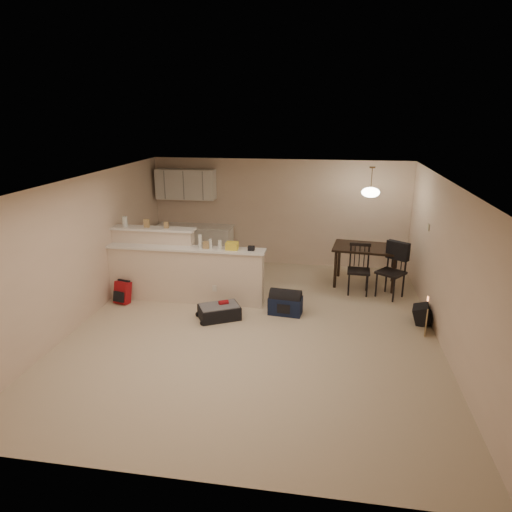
% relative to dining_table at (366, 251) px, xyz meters
% --- Properties ---
extents(room, '(7.00, 7.02, 2.50)m').
position_rel_dining_table_xyz_m(room, '(-1.97, -2.37, 0.51)').
color(room, beige).
rests_on(room, ground).
extents(breakfast_bar, '(3.08, 0.58, 1.39)m').
position_rel_dining_table_xyz_m(breakfast_bar, '(-3.73, -1.39, -0.13)').
color(breakfast_bar, beige).
rests_on(breakfast_bar, ground).
extents(upper_cabinets, '(1.40, 0.34, 0.70)m').
position_rel_dining_table_xyz_m(upper_cabinets, '(-4.17, 0.95, 1.16)').
color(upper_cabinets, white).
rests_on(upper_cabinets, room).
extents(kitchen_counter, '(1.80, 0.60, 0.90)m').
position_rel_dining_table_xyz_m(kitchen_counter, '(-3.97, 0.82, -0.29)').
color(kitchen_counter, white).
rests_on(kitchen_counter, ground).
extents(thermostat, '(0.02, 0.12, 0.12)m').
position_rel_dining_table_xyz_m(thermostat, '(1.01, -0.82, 0.76)').
color(thermostat, beige).
rests_on(thermostat, room).
extents(jar, '(0.10, 0.10, 0.20)m').
position_rel_dining_table_xyz_m(jar, '(-4.73, -1.25, 0.75)').
color(jar, silver).
rests_on(jar, breakfast_bar).
extents(cereal_box, '(0.10, 0.07, 0.16)m').
position_rel_dining_table_xyz_m(cereal_box, '(-4.28, -1.25, 0.73)').
color(cereal_box, tan).
rests_on(cereal_box, breakfast_bar).
extents(small_box, '(0.08, 0.06, 0.12)m').
position_rel_dining_table_xyz_m(small_box, '(-3.89, -1.25, 0.71)').
color(small_box, tan).
rests_on(small_box, breakfast_bar).
extents(bottle_a, '(0.07, 0.07, 0.26)m').
position_rel_dining_table_xyz_m(bottle_a, '(-3.16, -1.47, 0.48)').
color(bottle_a, silver).
rests_on(bottle_a, breakfast_bar).
extents(bottle_b, '(0.06, 0.06, 0.18)m').
position_rel_dining_table_xyz_m(bottle_b, '(-2.96, -1.47, 0.44)').
color(bottle_b, silver).
rests_on(bottle_b, breakfast_bar).
extents(bag_lump, '(0.22, 0.18, 0.14)m').
position_rel_dining_table_xyz_m(bag_lump, '(-2.55, -1.47, 0.42)').
color(bag_lump, tan).
rests_on(bag_lump, breakfast_bar).
extents(pouch, '(0.12, 0.10, 0.08)m').
position_rel_dining_table_xyz_m(pouch, '(-2.19, -1.47, 0.39)').
color(pouch, tan).
rests_on(pouch, breakfast_bar).
extents(extra_item_x, '(0.11, 0.10, 0.13)m').
position_rel_dining_table_xyz_m(extra_item_x, '(-3.04, -1.47, 0.42)').
color(extra_item_x, tan).
rests_on(extra_item_x, breakfast_bar).
extents(extra_item_y, '(0.07, 0.07, 0.16)m').
position_rel_dining_table_xyz_m(extra_item_y, '(-2.78, -1.47, 0.43)').
color(extra_item_y, silver).
rests_on(extra_item_y, breakfast_bar).
extents(dining_table, '(1.44, 1.05, 0.84)m').
position_rel_dining_table_xyz_m(dining_table, '(0.00, 0.00, 0.00)').
color(dining_table, black).
rests_on(dining_table, ground).
extents(pendant_lamp, '(0.36, 0.36, 0.62)m').
position_rel_dining_table_xyz_m(pendant_lamp, '(0.00, -0.00, 1.25)').
color(pendant_lamp, brown).
rests_on(pendant_lamp, room).
extents(dining_chair_near, '(0.46, 0.44, 1.01)m').
position_rel_dining_table_xyz_m(dining_chair_near, '(-0.16, -0.54, -0.23)').
color(dining_chair_near, black).
rests_on(dining_chair_near, ground).
extents(dining_chair_far, '(0.65, 0.64, 1.08)m').
position_rel_dining_table_xyz_m(dining_chair_far, '(0.45, -0.63, -0.20)').
color(dining_chair_far, black).
rests_on(dining_chair_far, ground).
extents(suitcase, '(0.83, 0.73, 0.24)m').
position_rel_dining_table_xyz_m(suitcase, '(-2.66, -2.14, -0.62)').
color(suitcase, black).
rests_on(suitcase, ground).
extents(red_backpack, '(0.32, 0.24, 0.42)m').
position_rel_dining_table_xyz_m(red_backpack, '(-4.66, -1.76, -0.53)').
color(red_backpack, maroon).
rests_on(red_backpack, ground).
extents(navy_duffel, '(0.62, 0.38, 0.32)m').
position_rel_dining_table_xyz_m(navy_duffel, '(-1.51, -1.76, -0.58)').
color(navy_duffel, '#111B37').
rests_on(navy_duffel, ground).
extents(black_daypack, '(0.33, 0.41, 0.32)m').
position_rel_dining_table_xyz_m(black_daypack, '(0.88, -1.76, -0.58)').
color(black_daypack, black).
rests_on(black_daypack, ground).
extents(cardboard_sheet, '(0.12, 0.41, 0.31)m').
position_rel_dining_table_xyz_m(cardboard_sheet, '(0.88, -2.13, -0.58)').
color(cardboard_sheet, tan).
rests_on(cardboard_sheet, ground).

